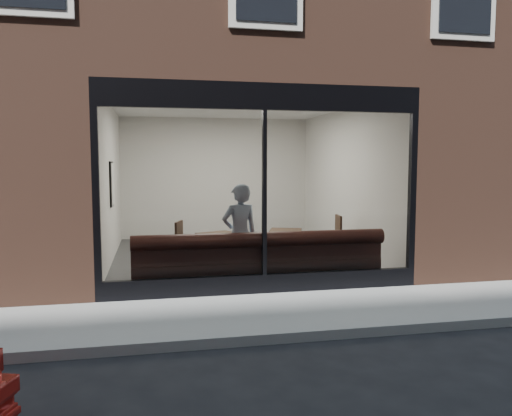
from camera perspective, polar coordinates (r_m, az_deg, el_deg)
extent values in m
plane|color=black|center=(5.93, 5.39, -14.70)|extent=(120.00, 120.00, 0.00)
cube|color=gray|center=(6.84, 2.89, -11.89)|extent=(40.00, 2.00, 0.01)
cube|color=gray|center=(5.86, 5.54, -14.31)|extent=(40.00, 0.10, 0.12)
cube|color=brown|center=(13.50, -20.61, 3.12)|extent=(2.50, 12.00, 3.20)
cube|color=brown|center=(14.38, 10.45, 3.47)|extent=(2.50, 12.00, 3.20)
cube|color=brown|center=(16.41, -5.87, 3.74)|extent=(5.00, 6.00, 3.20)
plane|color=#2D2D30|center=(10.64, -2.53, -5.60)|extent=(6.00, 6.00, 0.00)
plane|color=white|center=(10.52, -2.60, 11.62)|extent=(6.00, 6.00, 0.00)
plane|color=silver|center=(13.42, -4.57, 3.42)|extent=(5.00, 0.00, 5.00)
plane|color=silver|center=(10.37, -16.30, 2.71)|extent=(0.00, 6.00, 6.00)
plane|color=silver|center=(11.13, 10.22, 2.99)|extent=(0.00, 6.00, 6.00)
cube|color=black|center=(7.78, 0.94, -8.66)|extent=(5.00, 0.10, 0.30)
cube|color=black|center=(7.62, 0.97, 12.63)|extent=(5.00, 0.10, 0.40)
cube|color=black|center=(7.57, 0.96, 1.68)|extent=(0.06, 0.10, 2.50)
plane|color=white|center=(7.54, 1.01, 1.67)|extent=(4.80, 0.00, 4.80)
cube|color=#341313|center=(8.15, 0.33, -7.49)|extent=(4.00, 0.55, 0.45)
imported|color=#9DB0CA|center=(8.19, -1.87, -3.08)|extent=(0.68, 0.52, 1.67)
cube|color=#322213|center=(8.88, -4.23, -3.06)|extent=(0.83, 0.83, 0.04)
cube|color=#322213|center=(9.38, 3.38, -2.62)|extent=(0.74, 0.74, 0.04)
cube|color=#322213|center=(9.34, -9.89, -5.82)|extent=(0.54, 0.54, 0.04)
cube|color=#322213|center=(10.31, 8.34, -4.76)|extent=(0.49, 0.49, 0.04)
cube|color=white|center=(10.41, -16.06, 2.67)|extent=(0.02, 0.63, 0.84)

